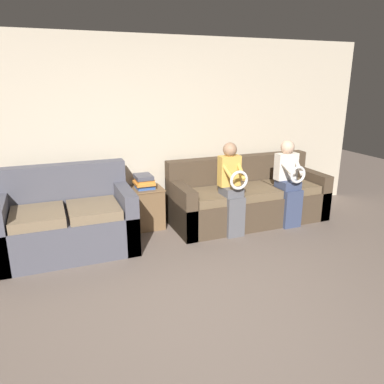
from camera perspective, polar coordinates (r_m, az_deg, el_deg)
ground_plane at (r=3.21m, az=3.64°, el=-21.55°), size 14.00×14.00×0.00m
wall_back at (r=5.19m, az=-9.24°, el=8.70°), size 7.32×0.06×2.55m
couch_main at (r=5.48m, az=8.42°, el=-1.03°), size 2.24×0.86×0.90m
couch_side at (r=4.71m, az=-18.52°, el=-4.42°), size 1.54×0.90×1.00m
child_left_seated at (r=4.88m, az=6.11°, el=1.12°), size 0.28×0.38×1.21m
child_right_seated at (r=5.34m, az=14.57°, el=1.89°), size 0.32×0.38×1.19m
side_shelf at (r=5.20m, az=-7.13°, el=-2.36°), size 0.48×0.40×0.57m
book_stack at (r=5.09m, az=-7.32°, el=1.61°), size 0.25×0.30×0.19m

